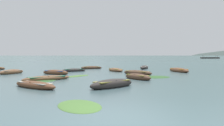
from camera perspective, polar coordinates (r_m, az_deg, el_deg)
ground_plane at (r=1507.66m, az=-5.81°, el=1.80°), size 6000.00×6000.00×0.00m
mountain_1 at (r=2251.12m, az=-22.84°, el=4.51°), size 818.00×818.00×221.44m
mountain_2 at (r=2091.29m, az=-8.84°, el=5.93°), size 910.47×910.47×300.54m
mountain_3 at (r=2045.46m, az=18.32°, el=10.32°), size 1944.08×1944.08×610.62m
rowboat_1 at (r=35.44m, az=-4.87°, el=-1.11°), size 3.28×1.69×0.52m
rowboat_2 at (r=15.74m, az=-17.70°, el=-4.96°), size 3.47×3.42×0.51m
rowboat_3 at (r=30.10m, az=15.43°, el=-1.65°), size 1.66×4.22×0.61m
rowboat_4 at (r=30.06m, az=-9.00°, el=-1.69°), size 3.18×2.05×0.47m
rowboat_5 at (r=20.32m, az=6.04°, el=-3.28°), size 2.27×3.33×0.59m
rowboat_6 at (r=30.04m, az=0.83°, el=-1.65°), size 2.11×3.55×0.51m
rowboat_7 at (r=25.98m, az=-13.17°, el=-2.19°), size 3.28×2.67×0.60m
rowboat_8 at (r=28.17m, az=-22.56°, el=-1.98°), size 2.42×3.37×0.59m
rowboat_9 at (r=20.14m, az=-15.07°, el=-3.50°), size 3.96×3.29×0.46m
rowboat_10 at (r=25.46m, az=6.01°, el=-2.27°), size 3.19×3.56×0.54m
rowboat_11 at (r=15.18m, az=0.04°, el=-4.96°), size 3.46×3.20×0.65m
rowboat_12 at (r=35.78m, az=7.59°, el=-1.05°), size 2.29×3.81×0.61m
ferry_0 at (r=151.72m, az=22.03°, el=1.16°), size 10.44×5.50×2.54m
weed_patch_0 at (r=19.93m, az=-16.83°, el=-3.99°), size 3.04×3.68×0.14m
weed_patch_1 at (r=22.46m, az=10.01°, el=-3.28°), size 3.80×3.64×0.14m
weed_patch_2 at (r=9.79m, az=-7.69°, el=-9.99°), size 2.28×3.05×0.14m
weed_patch_3 at (r=23.28m, az=-8.36°, el=-3.09°), size 3.08×3.50×0.14m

